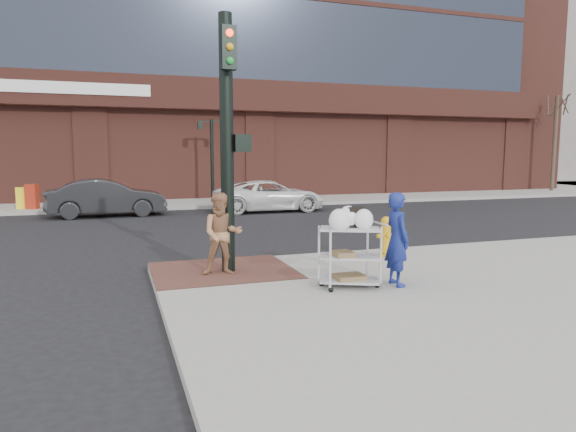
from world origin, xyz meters
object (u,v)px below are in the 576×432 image
object	(u,v)px
lamp_post	(212,151)
woman_blue	(397,239)
pedestrian_tan	(222,234)
utility_cart	(350,251)
minivan_white	(270,196)
sedan_dark	(107,198)
fire_hydrant	(386,236)
traffic_signal_pole	(228,136)

from	to	relation	value
lamp_post	woman_blue	world-z (taller)	lamp_post
pedestrian_tan	utility_cart	xyz separation A→B (m)	(1.93, -1.65, -0.15)
lamp_post	minivan_white	size ratio (longest dim) A/B	0.82
lamp_post	woman_blue	bearing A→B (deg)	-89.61
pedestrian_tan	sedan_dark	size ratio (longest dim) A/B	0.35
utility_cart	fire_hydrant	world-z (taller)	utility_cart
minivan_white	utility_cart	bearing A→B (deg)	169.91
lamp_post	woman_blue	size ratio (longest dim) A/B	2.39
pedestrian_tan	sedan_dark	bearing A→B (deg)	111.70
woman_blue	pedestrian_tan	world-z (taller)	woman_blue
traffic_signal_pole	lamp_post	bearing A→B (deg)	80.76
woman_blue	pedestrian_tan	bearing A→B (deg)	58.49
traffic_signal_pole	utility_cart	xyz separation A→B (m)	(1.74, -1.87, -2.03)
minivan_white	fire_hydrant	bearing A→B (deg)	177.64
traffic_signal_pole	utility_cart	distance (m)	3.26
traffic_signal_pole	minivan_white	world-z (taller)	traffic_signal_pole
fire_hydrant	lamp_post	bearing A→B (deg)	94.58
fire_hydrant	minivan_white	bearing A→B (deg)	86.90
sedan_dark	pedestrian_tan	bearing A→B (deg)	-171.63
traffic_signal_pole	minivan_white	size ratio (longest dim) A/B	1.03
sedan_dark	minivan_white	world-z (taller)	sedan_dark
traffic_signal_pole	minivan_white	bearing A→B (deg)	69.44
pedestrian_tan	fire_hydrant	distance (m)	3.91
lamp_post	sedan_dark	xyz separation A→B (m)	(-4.90, -3.48, -1.87)
sedan_dark	utility_cart	xyz separation A→B (m)	(4.16, -13.62, 0.05)
woman_blue	fire_hydrant	bearing A→B (deg)	-23.87
traffic_signal_pole	sedan_dark	xyz separation A→B (m)	(-2.42, 11.75, -2.08)
woman_blue	fire_hydrant	size ratio (longest dim) A/B	1.79
traffic_signal_pole	fire_hydrant	xyz separation A→B (m)	(3.67, 0.27, -2.20)
minivan_white	sedan_dark	bearing A→B (deg)	87.74
traffic_signal_pole	minivan_white	xyz separation A→B (m)	(4.28, 11.40, -2.16)
traffic_signal_pole	pedestrian_tan	size ratio (longest dim) A/B	3.12
woman_blue	pedestrian_tan	xyz separation A→B (m)	(-2.79, 1.80, -0.04)
traffic_signal_pole	sedan_dark	distance (m)	12.17
lamp_post	utility_cart	xyz separation A→B (m)	(-0.74, -17.10, -1.82)
minivan_white	utility_cart	xyz separation A→B (m)	(-2.54, -13.27, 0.12)
traffic_signal_pole	pedestrian_tan	distance (m)	1.90
traffic_signal_pole	woman_blue	size ratio (longest dim) A/B	2.99
minivan_white	utility_cart	distance (m)	13.51
utility_cart	fire_hydrant	bearing A→B (deg)	47.88
fire_hydrant	woman_blue	bearing A→B (deg)	-115.24
minivan_white	fire_hydrant	world-z (taller)	minivan_white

